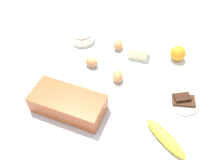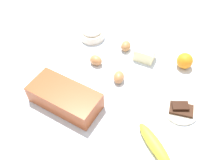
% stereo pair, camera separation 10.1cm
% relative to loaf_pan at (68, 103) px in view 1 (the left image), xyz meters
% --- Properties ---
extents(ground_plane, '(2.40, 2.40, 0.02)m').
position_rel_loaf_pan_xyz_m(ground_plane, '(-0.11, -0.17, -0.05)').
color(ground_plane, silver).
extents(loaf_pan, '(0.28, 0.13, 0.08)m').
position_rel_loaf_pan_xyz_m(loaf_pan, '(0.00, 0.00, 0.00)').
color(loaf_pan, '#9E4723').
rests_on(loaf_pan, ground_plane).
extents(flour_bowl, '(0.12, 0.12, 0.06)m').
position_rel_loaf_pan_xyz_m(flour_bowl, '(0.13, -0.40, -0.01)').
color(flour_bowl, silver).
rests_on(flour_bowl, ground_plane).
extents(banana, '(0.18, 0.14, 0.04)m').
position_rel_loaf_pan_xyz_m(banana, '(-0.38, -0.00, -0.02)').
color(banana, yellow).
rests_on(banana, ground_plane).
extents(orange_fruit, '(0.07, 0.07, 0.07)m').
position_rel_loaf_pan_xyz_m(orange_fruit, '(-0.34, -0.43, -0.01)').
color(orange_fruit, orange).
rests_on(orange_fruit, ground_plane).
extents(butter_block, '(0.10, 0.07, 0.06)m').
position_rel_loaf_pan_xyz_m(butter_block, '(-0.16, -0.39, -0.01)').
color(butter_block, '#F4EDB2').
rests_on(butter_block, ground_plane).
extents(egg_near_butter, '(0.06, 0.07, 0.05)m').
position_rel_loaf_pan_xyz_m(egg_near_butter, '(-0.06, -0.40, -0.02)').
color(egg_near_butter, '#B07748').
rests_on(egg_near_butter, ground_plane).
extents(egg_beside_bowl, '(0.06, 0.07, 0.05)m').
position_rel_loaf_pan_xyz_m(egg_beside_bowl, '(-0.12, -0.21, -0.02)').
color(egg_beside_bowl, '#B37949').
rests_on(egg_beside_bowl, ground_plane).
extents(egg_loose, '(0.06, 0.05, 0.05)m').
position_rel_loaf_pan_xyz_m(egg_loose, '(0.02, -0.25, -0.02)').
color(egg_loose, '#BB7E4C').
rests_on(egg_loose, ground_plane).
extents(chocolate_plate, '(0.13, 0.13, 0.03)m').
position_rel_loaf_pan_xyz_m(chocolate_plate, '(-0.41, -0.19, -0.03)').
color(chocolate_plate, silver).
rests_on(chocolate_plate, ground_plane).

